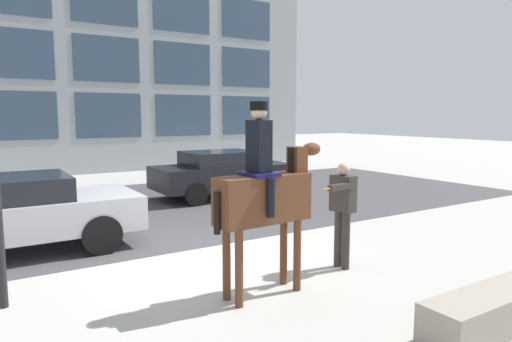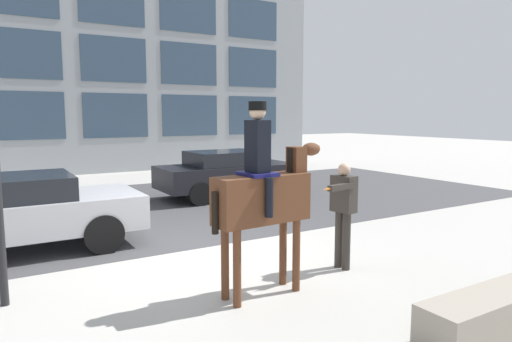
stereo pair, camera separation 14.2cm
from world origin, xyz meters
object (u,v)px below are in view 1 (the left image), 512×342
(mounted_horse_lead, at_px, (265,194))
(street_car_far_lane, at_px, (222,173))
(pedestrian_bystander, at_px, (343,207))
(planter_ledge, at_px, (508,304))
(street_car_near_lane, at_px, (8,213))

(mounted_horse_lead, relative_size, street_car_far_lane, 0.64)
(pedestrian_bystander, height_order, planter_ledge, pedestrian_bystander)
(street_car_far_lane, height_order, planter_ledge, street_car_far_lane)
(street_car_near_lane, bearing_deg, mounted_horse_lead, -54.29)
(street_car_far_lane, distance_m, planter_ledge, 9.48)
(pedestrian_bystander, distance_m, planter_ledge, 2.70)
(pedestrian_bystander, distance_m, street_car_near_lane, 5.92)
(planter_ledge, bearing_deg, street_car_far_lane, 83.34)
(street_car_near_lane, height_order, planter_ledge, street_car_near_lane)
(mounted_horse_lead, relative_size, planter_ledge, 0.98)
(street_car_near_lane, relative_size, planter_ledge, 1.63)
(planter_ledge, bearing_deg, mounted_horse_lead, 130.67)
(mounted_horse_lead, xyz_separation_m, planter_ledge, (1.99, -2.32, -1.20))
(pedestrian_bystander, xyz_separation_m, street_car_far_lane, (1.42, 6.83, -0.27))
(mounted_horse_lead, xyz_separation_m, street_car_far_lane, (3.09, 7.08, -0.68))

